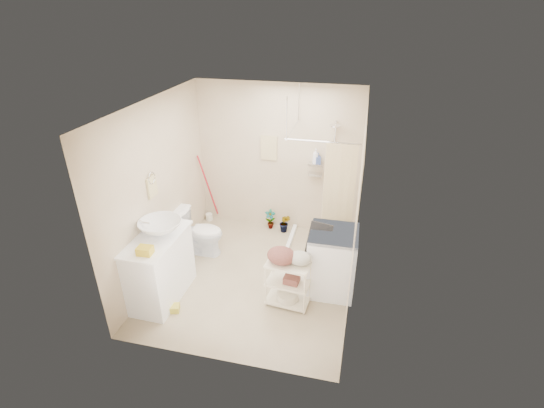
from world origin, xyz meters
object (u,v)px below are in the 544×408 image
Objects in this scene: vanity at (159,267)px; washing_machine at (332,261)px; toilet at (200,232)px; laundry_rack at (288,279)px.

vanity is 1.15× the size of washing_machine.
toilet is 1.87m from laundry_rack.
vanity is 1.37× the size of laundry_rack.
laundry_rack is (-0.54, -0.45, -0.08)m from washing_machine.
laundry_rack is (1.64, -0.90, 0.01)m from toilet.
vanity is 1.78m from laundry_rack.
laundry_rack reaches higher than toilet.
vanity is 2.40m from washing_machine.
vanity is 1.41× the size of toilet.
toilet is at bearing 85.31° from vanity.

